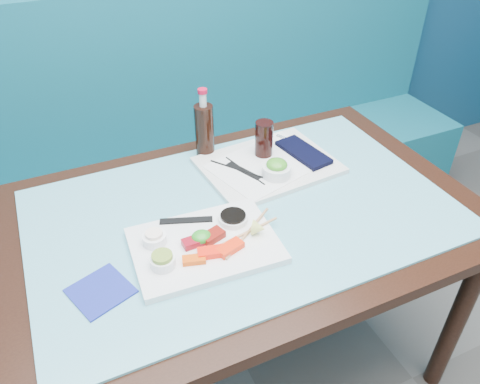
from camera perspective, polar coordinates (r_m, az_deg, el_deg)
name	(u,v)px	position (r m, az deg, el deg)	size (l,w,h in m)	color
booth_bench	(169,172)	(2.25, -8.70, 2.44)	(3.00, 0.56, 1.17)	#105766
dining_table	(243,233)	(1.44, 0.38, -5.04)	(1.40, 0.90, 0.75)	black
glass_top	(243,211)	(1.39, 0.39, -2.35)	(1.22, 0.76, 0.01)	#5BA8B7
sashimi_plate	(205,245)	(1.26, -4.31, -6.50)	(0.38, 0.27, 0.02)	white
salmon_left	(194,260)	(1.20, -5.63, -8.22)	(0.06, 0.03, 0.01)	#E44A09
salmon_mid	(212,252)	(1.21, -3.49, -7.34)	(0.07, 0.03, 0.02)	#FF1E0A
salmon_right	(230,248)	(1.22, -1.21, -6.82)	(0.07, 0.04, 0.02)	#FF2C0A
tuna_left	(193,242)	(1.24, -5.72, -6.10)	(0.06, 0.03, 0.02)	maroon
tuna_right	(213,236)	(1.25, -3.36, -5.38)	(0.06, 0.04, 0.02)	maroon
seaweed_garnish	(201,237)	(1.25, -4.74, -5.45)	(0.05, 0.05, 0.03)	#268C20
ramekin_wasabi	(163,262)	(1.19, -9.40, -8.38)	(0.06, 0.06, 0.03)	white
wasabi_fill	(162,256)	(1.18, -9.49, -7.73)	(0.05, 0.05, 0.01)	olive
ramekin_ginger	(155,239)	(1.26, -10.38, -5.65)	(0.06, 0.06, 0.03)	white
ginger_fill	(154,234)	(1.25, -10.47, -5.03)	(0.05, 0.05, 0.01)	#FFE6D1
soy_dish	(233,219)	(1.31, -0.84, -3.27)	(0.08, 0.08, 0.02)	white
soy_fill	(233,215)	(1.30, -0.85, -2.88)	(0.07, 0.07, 0.01)	black
lemon_wedge	(259,228)	(1.26, 2.30, -4.43)	(0.04, 0.04, 0.03)	#D8DF69
chopstick_sleeve	(186,220)	(1.32, -6.58, -3.45)	(0.15, 0.02, 0.00)	black
wooden_chopstick_a	(245,233)	(1.27, 0.56, -5.07)	(0.01, 0.01, 0.22)	tan
wooden_chopstick_b	(248,232)	(1.27, 0.97, -4.94)	(0.01, 0.01, 0.23)	#B07D53
serving_tray	(268,165)	(1.57, 3.44, 3.27)	(0.43, 0.32, 0.02)	silver
paper_placemat	(268,163)	(1.56, 3.45, 3.55)	(0.36, 0.26, 0.00)	silver
seaweed_bowl	(276,171)	(1.49, 4.46, 2.60)	(0.09, 0.09, 0.04)	white
seaweed_salad	(277,165)	(1.48, 4.51, 3.36)	(0.07, 0.07, 0.03)	#3A8F21
cola_glass	(264,139)	(1.57, 2.93, 6.49)	(0.06, 0.06, 0.12)	black
navy_pouch	(303,152)	(1.62, 7.73, 4.82)	(0.09, 0.20, 0.02)	black
fork	(287,139)	(1.69, 5.72, 6.43)	(0.01, 0.01, 0.09)	silver
black_chopstick_a	(242,171)	(1.52, 0.31, 2.58)	(0.01, 0.01, 0.24)	black
black_chopstick_b	(245,170)	(1.52, 0.58, 2.64)	(0.01, 0.01, 0.20)	black
tray_sleeve	(244,171)	(1.52, 0.44, 2.58)	(0.02, 0.14, 0.00)	black
cola_bottle_body	(204,131)	(1.60, -4.36, 7.44)	(0.06, 0.06, 0.18)	black
cola_bottle_neck	(203,100)	(1.54, -4.55, 11.17)	(0.02, 0.02, 0.05)	silver
cola_bottle_cap	(202,91)	(1.53, -4.61, 12.17)	(0.03, 0.03, 0.01)	#BC0B2B
blue_napkin	(101,291)	(1.20, -16.62, -11.48)	(0.13, 0.13, 0.01)	navy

